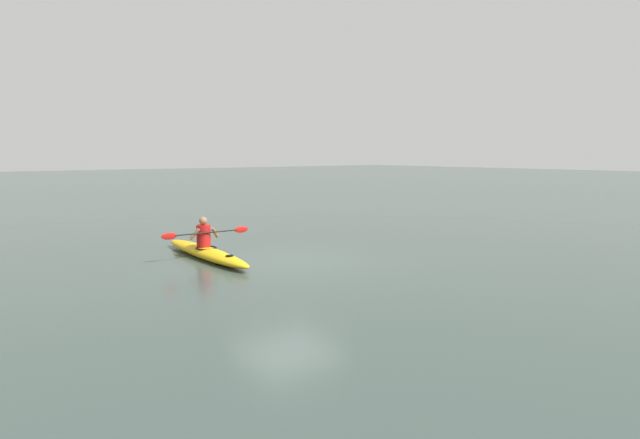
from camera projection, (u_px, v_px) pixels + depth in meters
The scene contains 3 objects.
ground_plane at pixel (288, 260), 13.48m from camera, with size 160.00×160.00×0.00m, color #384742.
kayak at pixel (205, 252), 13.78m from camera, with size 0.75×4.61×0.29m.
kayaker at pixel (204, 234), 13.78m from camera, with size 2.37×0.44×0.77m.
Camera 1 is at (7.50, 10.95, 2.68)m, focal length 30.06 mm.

